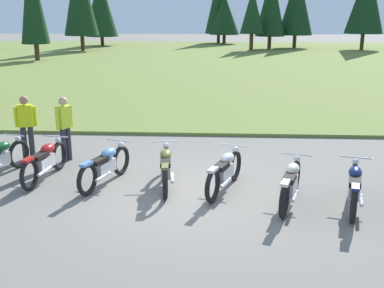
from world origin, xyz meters
name	(u,v)px	position (x,y,z in m)	size (l,w,h in m)	color
ground_plane	(190,192)	(0.00, 0.00, 0.00)	(140.00, 140.00, 0.00)	slate
grass_moorland	(211,61)	(0.00, 26.65, 0.05)	(80.00, 44.00, 0.10)	olive
forest_treeline	(221,2)	(0.72, 38.55, 4.52)	(45.70, 23.13, 8.92)	#47331E
motorcycle_red	(45,161)	(-3.37, 0.63, 0.44)	(0.62, 2.09, 0.88)	black
motorcycle_sky_blue	(105,165)	(-1.92, 0.38, 0.44)	(0.87, 2.02, 0.88)	black
motorcycle_olive	(166,167)	(-0.56, 0.34, 0.44)	(0.62, 2.10, 0.88)	black
motorcycle_silver	(225,171)	(0.73, 0.15, 0.44)	(0.92, 2.00, 0.88)	black
motorcycle_cream	(291,183)	(2.04, -0.50, 0.44)	(0.84, 2.03, 0.88)	black
motorcycle_navy	(354,187)	(3.24, -0.64, 0.44)	(0.79, 2.05, 0.88)	black
rider_near_row_end	(65,125)	(-3.32, 2.00, 0.95)	(0.36, 0.50, 1.67)	#2D2D38
rider_with_back_turned	(26,124)	(-4.35, 2.09, 0.95)	(0.52, 0.33, 1.67)	#2D2D38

